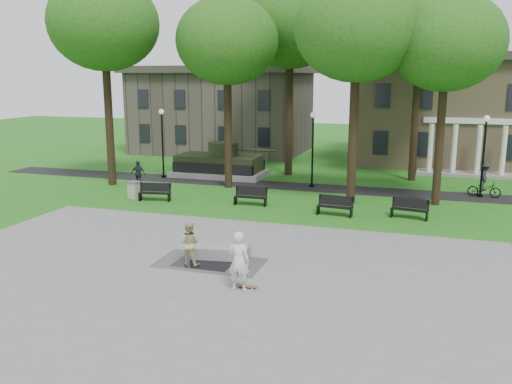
% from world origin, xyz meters
% --- Properties ---
extents(ground, '(120.00, 120.00, 0.00)m').
position_xyz_m(ground, '(0.00, 0.00, 0.00)').
color(ground, '#1C6016').
rests_on(ground, ground).
extents(plaza, '(22.00, 16.00, 0.02)m').
position_xyz_m(plaza, '(0.00, -5.00, 0.01)').
color(plaza, gray).
rests_on(plaza, ground).
extents(footpath, '(44.00, 2.60, 0.01)m').
position_xyz_m(footpath, '(0.00, 12.00, 0.01)').
color(footpath, black).
rests_on(footpath, ground).
extents(building_right, '(17.00, 12.00, 8.60)m').
position_xyz_m(building_right, '(10.00, 26.00, 4.34)').
color(building_right, '#9E8460').
rests_on(building_right, ground).
extents(building_left, '(15.00, 10.00, 7.20)m').
position_xyz_m(building_left, '(-11.00, 26.50, 3.60)').
color(building_left, '#4C443D').
rests_on(building_left, ground).
extents(tree_0, '(6.80, 6.80, 12.97)m').
position_xyz_m(tree_0, '(-12.00, 9.00, 10.03)').
color(tree_0, black).
rests_on(tree_0, ground).
extents(tree_1, '(6.20, 6.20, 11.63)m').
position_xyz_m(tree_1, '(-4.50, 10.50, 8.95)').
color(tree_1, black).
rests_on(tree_1, ground).
extents(tree_2, '(6.60, 6.60, 12.16)m').
position_xyz_m(tree_2, '(3.50, 8.50, 9.32)').
color(tree_2, black).
rests_on(tree_2, ground).
extents(tree_3, '(6.00, 6.00, 11.19)m').
position_xyz_m(tree_3, '(8.00, 9.50, 8.60)').
color(tree_3, black).
rests_on(tree_3, ground).
extents(tree_4, '(7.20, 7.20, 13.50)m').
position_xyz_m(tree_4, '(-2.00, 16.00, 10.39)').
color(tree_4, black).
rests_on(tree_4, ground).
extents(tree_5, '(6.40, 6.40, 12.44)m').
position_xyz_m(tree_5, '(6.50, 16.50, 9.67)').
color(tree_5, black).
rests_on(tree_5, ground).
extents(lamp_left, '(0.36, 0.36, 4.73)m').
position_xyz_m(lamp_left, '(-10.00, 12.30, 2.79)').
color(lamp_left, black).
rests_on(lamp_left, ground).
extents(lamp_mid, '(0.36, 0.36, 4.73)m').
position_xyz_m(lamp_mid, '(0.50, 12.30, 2.79)').
color(lamp_mid, black).
rests_on(lamp_mid, ground).
extents(lamp_right, '(0.36, 0.36, 4.73)m').
position_xyz_m(lamp_right, '(10.50, 12.30, 2.79)').
color(lamp_right, black).
rests_on(lamp_right, ground).
extents(tank_monument, '(7.45, 3.40, 2.40)m').
position_xyz_m(tank_monument, '(-6.46, 14.00, 0.86)').
color(tank_monument, gray).
rests_on(tank_monument, ground).
extents(puddle, '(2.20, 1.20, 0.00)m').
position_xyz_m(puddle, '(-0.34, -3.36, 0.02)').
color(puddle, black).
rests_on(puddle, plaza).
extents(concrete_block, '(2.31, 1.28, 0.45)m').
position_xyz_m(concrete_block, '(0.00, -2.43, 0.24)').
color(concrete_block, gray).
rests_on(concrete_block, plaza).
extents(skateboard, '(0.78, 0.20, 0.07)m').
position_xyz_m(skateboard, '(1.92, -5.08, 0.06)').
color(skateboard, brown).
rests_on(skateboard, plaza).
extents(skateboarder, '(0.74, 0.49, 2.00)m').
position_xyz_m(skateboarder, '(1.79, -5.34, 1.02)').
color(skateboarder, silver).
rests_on(skateboarder, plaza).
extents(friend_watching, '(0.83, 0.66, 1.65)m').
position_xyz_m(friend_watching, '(-0.79, -3.58, 0.84)').
color(friend_watching, tan).
rests_on(friend_watching, plaza).
extents(pedestrian_walker, '(0.98, 0.41, 1.68)m').
position_xyz_m(pedestrian_walker, '(-10.05, 8.92, 0.84)').
color(pedestrian_walker, '#21252C').
rests_on(pedestrian_walker, ground).
extents(cyclist, '(1.87, 1.08, 2.04)m').
position_xyz_m(cyclist, '(10.71, 12.33, 0.84)').
color(cyclist, black).
rests_on(cyclist, ground).
extents(park_bench_0, '(1.85, 0.83, 1.00)m').
position_xyz_m(park_bench_0, '(-7.11, 5.67, 0.52)').
color(park_bench_0, black).
rests_on(park_bench_0, ground).
extents(park_bench_1, '(1.81, 0.57, 1.00)m').
position_xyz_m(park_bench_1, '(-1.63, 6.31, 0.52)').
color(park_bench_1, black).
rests_on(park_bench_1, ground).
extents(park_bench_2, '(1.83, 0.69, 1.00)m').
position_xyz_m(park_bench_2, '(3.13, 5.47, 0.52)').
color(park_bench_2, black).
rests_on(park_bench_2, ground).
extents(park_bench_3, '(1.85, 0.81, 1.00)m').
position_xyz_m(park_bench_3, '(6.75, 5.99, 0.52)').
color(park_bench_3, black).
rests_on(park_bench_3, ground).
extents(trash_bin, '(0.78, 0.78, 0.96)m').
position_xyz_m(trash_bin, '(-8.60, 5.97, 0.49)').
color(trash_bin, '#9F9683').
rests_on(trash_bin, ground).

